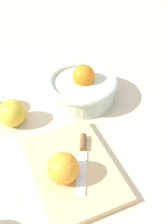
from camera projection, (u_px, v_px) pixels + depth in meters
The scene contains 6 objects.
ground_plane at pixel (43, 154), 0.62m from camera, with size 2.40×2.40×0.00m, color beige.
bowl at pixel (82, 87), 0.75m from camera, with size 0.20×0.20×0.10m.
cutting_board at pixel (73, 168), 0.58m from camera, with size 0.24×0.17×0.02m, color #DBB77F.
orange_on_board at pixel (63, 168), 0.53m from camera, with size 0.06×0.06×0.06m, color orange.
knife at pixel (82, 154), 0.59m from camera, with size 0.15×0.06×0.01m.
apple_front_left_2 at pixel (12, 113), 0.67m from camera, with size 0.07×0.07×0.07m, color gold.
Camera 1 is at (0.41, 0.00, 0.48)m, focal length 43.59 mm.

